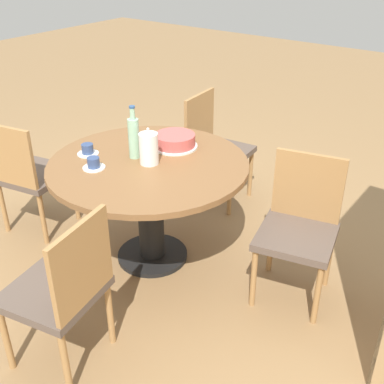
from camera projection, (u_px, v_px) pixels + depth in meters
ground_plane at (153, 256)px, 3.24m from camera, size 14.00×14.00×0.00m
dining_table at (149, 184)px, 2.97m from camera, size 1.22×1.22×0.70m
chair_a at (214, 146)px, 3.74m from camera, size 0.45×0.45×0.85m
chair_b at (29, 173)px, 3.32m from camera, size 0.49×0.49×0.85m
chair_c at (63, 289)px, 2.26m from camera, size 0.49×0.49×0.85m
chair_d at (299, 225)px, 2.74m from camera, size 0.50×0.50×0.85m
coffee_pot at (149, 147)px, 2.84m from camera, size 0.11×0.11×0.23m
water_bottle at (134, 137)px, 2.90m from camera, size 0.07×0.07×0.33m
cake_main at (175, 141)px, 3.08m from camera, size 0.29×0.29×0.09m
cup_a at (88, 150)px, 2.99m from camera, size 0.13×0.13×0.07m
cup_b at (94, 164)px, 2.81m from camera, size 0.13×0.13×0.07m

